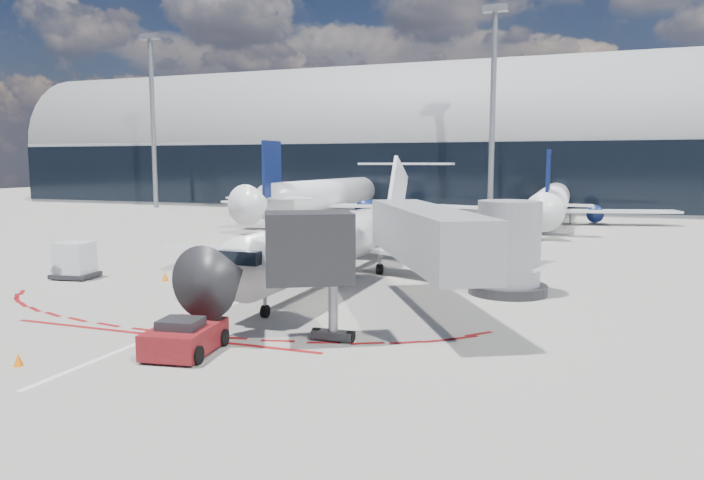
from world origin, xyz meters
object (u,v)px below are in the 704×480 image
(regional_jet, at_px, (348,236))
(ramp_worker, at_px, (200,308))
(uld_container, at_px, (75,261))
(pushback_tug, at_px, (185,337))

(regional_jet, height_order, ramp_worker, regional_jet)
(ramp_worker, relative_size, uld_container, 0.73)
(regional_jet, bearing_deg, uld_container, -158.17)
(regional_jet, relative_size, pushback_tug, 5.61)
(regional_jet, distance_m, uld_container, 16.03)
(pushback_tug, height_order, uld_container, uld_container)
(pushback_tug, xyz_separation_m, uld_container, (-14.58, 10.19, 0.47))
(pushback_tug, distance_m, ramp_worker, 3.04)
(regional_jet, height_order, uld_container, regional_jet)
(regional_jet, xyz_separation_m, ramp_worker, (-1.43, -13.35, -1.51))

